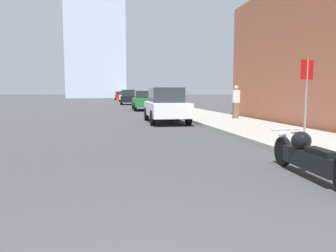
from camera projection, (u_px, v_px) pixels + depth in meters
sidewalk at (153, 104)px, 41.74m from camera, size 3.44×240.00×0.15m
motorcycle at (308, 156)px, 5.92m from camera, size 0.62×2.63×0.81m
parked_car_white at (166, 105)px, 16.47m from camera, size 1.97×4.51×1.76m
parked_car_green at (144, 100)px, 27.65m from camera, size 1.88×4.46×1.64m
parked_car_black at (129, 97)px, 40.30m from camera, size 2.22×4.38×1.82m
parked_car_silver at (125, 96)px, 52.14m from camera, size 2.10×3.91×1.72m
parked_car_red at (120, 96)px, 64.75m from camera, size 2.17×4.46×1.66m
stop_sign at (307, 85)px, 10.11m from camera, size 0.57×0.26×2.38m
pedestrian at (236, 101)px, 17.30m from camera, size 0.36×0.24×1.73m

